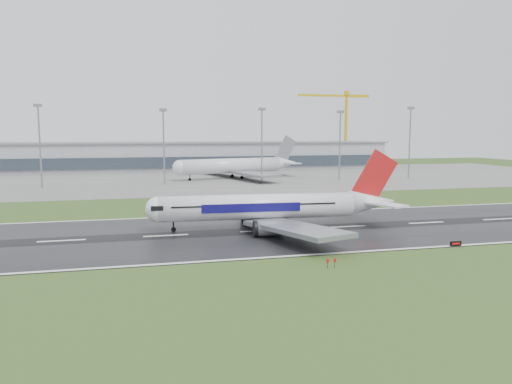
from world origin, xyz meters
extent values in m
plane|color=#2D4B1B|center=(0.00, 0.00, 0.00)|extent=(520.00, 520.00, 0.00)
cube|color=black|center=(0.00, 0.00, 0.05)|extent=(400.00, 45.00, 0.10)
cube|color=slate|center=(0.00, 125.00, 0.04)|extent=(400.00, 130.00, 0.08)
cube|color=gray|center=(0.00, 185.00, 7.50)|extent=(240.00, 36.00, 15.00)
cylinder|color=gray|center=(-61.31, 100.00, 15.34)|extent=(0.64, 0.64, 30.69)
cylinder|color=gray|center=(-14.88, 100.00, 14.74)|extent=(0.64, 0.64, 29.49)
cylinder|color=gray|center=(25.95, 100.00, 15.16)|extent=(0.64, 0.64, 30.32)
cylinder|color=gray|center=(61.46, 100.00, 14.77)|extent=(0.64, 0.64, 29.54)
cylinder|color=gray|center=(95.83, 100.00, 15.79)|extent=(0.64, 0.64, 31.57)
camera|label=1|loc=(-24.98, -98.16, 20.90)|focal=33.80mm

